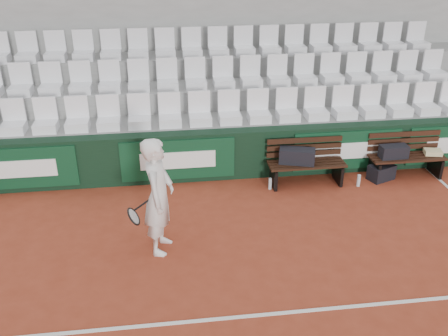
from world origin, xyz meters
TOP-DOWN VIEW (x-y plane):
  - ground at (0.00, 0.00)m, footprint 80.00×80.00m
  - court_baseline at (0.00, 0.00)m, footprint 18.00×0.06m
  - back_barrier at (0.07, 3.99)m, footprint 18.00×0.34m
  - grandstand_tier_front at (0.00, 4.62)m, footprint 18.00×0.95m
  - grandstand_tier_mid at (0.00, 5.58)m, footprint 18.00×0.95m
  - grandstand_tier_back at (0.00, 6.53)m, footprint 18.00×0.95m
  - grandstand_rear_wall at (0.00, 7.15)m, footprint 18.00×0.30m
  - seat_row_front at (0.00, 4.45)m, footprint 11.90×0.44m
  - seat_row_mid at (0.00, 5.40)m, footprint 11.90×0.44m
  - seat_row_back at (0.00, 6.35)m, footprint 11.90×0.44m
  - bench_left at (2.28, 3.50)m, footprint 1.50×0.56m
  - bench_right at (4.35, 3.55)m, footprint 1.50×0.56m
  - sports_bag_left at (2.08, 3.54)m, footprint 0.73×0.47m
  - sports_bag_right at (4.05, 3.53)m, footprint 0.55×0.27m
  - towel at (4.91, 3.57)m, footprint 0.38×0.31m
  - sports_bag_ground at (3.83, 3.49)m, footprint 0.58×0.47m
  - water_bottle_near at (1.54, 3.37)m, footprint 0.06×0.06m
  - water_bottle_far at (3.28, 3.27)m, footprint 0.07×0.07m
  - tennis_player at (-0.57, 1.69)m, footprint 0.79×0.77m

SIDE VIEW (x-z plane):
  - ground at x=0.00m, z-range 0.00..0.00m
  - court_baseline at x=0.00m, z-range 0.00..0.01m
  - water_bottle_near at x=1.54m, z-range 0.00..0.23m
  - water_bottle_far at x=3.28m, z-range 0.00..0.24m
  - sports_bag_ground at x=3.83m, z-range 0.00..0.31m
  - bench_left at x=2.28m, z-range 0.00..0.45m
  - bench_right at x=4.35m, z-range 0.00..0.45m
  - towel at x=4.91m, z-range 0.45..0.54m
  - grandstand_tier_front at x=0.00m, z-range 0.00..1.00m
  - back_barrier at x=0.07m, z-range 0.00..1.00m
  - sports_bag_right at x=4.05m, z-range 0.45..0.70m
  - sports_bag_left at x=2.08m, z-range 0.45..0.74m
  - grandstand_tier_mid at x=0.00m, z-range 0.00..1.45m
  - tennis_player at x=-0.57m, z-range 0.00..1.89m
  - grandstand_tier_back at x=0.00m, z-range 0.00..1.90m
  - seat_row_front at x=0.00m, z-range 1.00..1.63m
  - seat_row_mid at x=0.00m, z-range 1.45..2.08m
  - grandstand_rear_wall at x=0.00m, z-range 0.00..4.40m
  - seat_row_back at x=0.00m, z-range 1.90..2.53m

